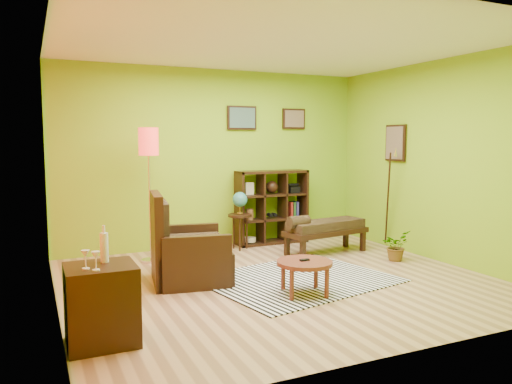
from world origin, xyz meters
name	(u,v)px	position (x,y,z in m)	size (l,w,h in m)	color
ground	(279,281)	(0.00, 0.00, 0.00)	(5.00, 5.00, 0.00)	tan
room_shell	(272,131)	(-0.09, 0.01, 1.80)	(5.04, 4.54, 2.82)	#82B418
zebra_rug	(298,279)	(0.22, -0.05, 0.01)	(2.16, 1.72, 0.01)	white
coffee_table	(305,265)	(0.01, -0.59, 0.33)	(0.62, 0.62, 0.40)	brown
armchair	(186,255)	(-1.04, 0.44, 0.33)	(1.02, 1.02, 1.08)	black
side_cabinet	(101,304)	(-2.20, -1.05, 0.34)	(0.57, 0.51, 0.98)	black
floor_lamp	(149,154)	(-1.20, 1.61, 1.51)	(0.28, 0.28, 1.86)	silver
globe_table	(240,206)	(0.24, 1.80, 0.68)	(0.37, 0.37, 0.90)	black
cube_shelf	(273,207)	(0.91, 2.03, 0.60)	(1.20, 0.35, 1.20)	black
bench	(324,228)	(1.27, 1.02, 0.39)	(1.37, 0.66, 0.61)	black
potted_plant	(395,249)	(1.96, 0.24, 0.16)	(0.38, 0.42, 0.33)	#26661E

